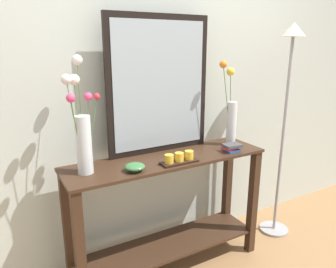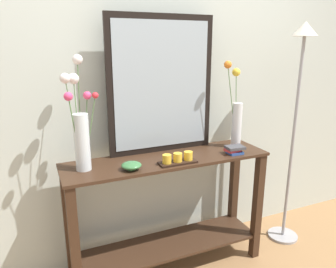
{
  "view_description": "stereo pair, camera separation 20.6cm",
  "coord_description": "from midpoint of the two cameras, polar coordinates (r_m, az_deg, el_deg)",
  "views": [
    {
      "loc": [
        -0.98,
        -1.73,
        1.56
      ],
      "look_at": [
        0.0,
        0.0,
        1.0
      ],
      "focal_mm": 34.18,
      "sensor_mm": 36.0,
      "label": 1
    },
    {
      "loc": [
        -0.8,
        -1.82,
        1.56
      ],
      "look_at": [
        0.0,
        0.0,
        1.0
      ],
      "focal_mm": 34.18,
      "sensor_mm": 36.0,
      "label": 2
    }
  ],
  "objects": [
    {
      "name": "tall_vase_left",
      "position": [
        1.89,
        -12.41,
        1.21
      ],
      "size": [
        0.21,
        0.19,
        0.67
      ],
      "color": "silver",
      "rests_on": "console_table"
    },
    {
      "name": "vase_right",
      "position": [
        2.35,
        14.5,
        3.12
      ],
      "size": [
        0.16,
        0.1,
        0.62
      ],
      "color": "silver",
      "rests_on": "console_table"
    },
    {
      "name": "mirror_leaning",
      "position": [
        2.15,
        1.62,
        8.59
      ],
      "size": [
        0.74,
        0.03,
        0.91
      ],
      "color": "black",
      "rests_on": "console_table"
    },
    {
      "name": "decorative_bowl",
      "position": [
        1.91,
        -3.48,
        -5.67
      ],
      "size": [
        0.12,
        0.12,
        0.05
      ],
      "color": "#38703D",
      "rests_on": "console_table"
    },
    {
      "name": "book_stack",
      "position": [
        2.25,
        14.34,
        -2.75
      ],
      "size": [
        0.13,
        0.1,
        0.05
      ],
      "color": "#2D519E",
      "rests_on": "console_table"
    },
    {
      "name": "floor_lamp",
      "position": [
        2.62,
        24.22,
        5.53
      ],
      "size": [
        0.24,
        0.24,
        1.72
      ],
      "color": "#9E9EA3",
      "rests_on": "ground"
    },
    {
      "name": "console_table",
      "position": [
        2.25,
        2.69,
        -12.52
      ],
      "size": [
        1.38,
        0.37,
        0.84
      ],
      "color": "#382316",
      "rests_on": "ground"
    },
    {
      "name": "candle_tray",
      "position": [
        2.01,
        4.69,
        -4.53
      ],
      "size": [
        0.24,
        0.09,
        0.07
      ],
      "color": "black",
      "rests_on": "console_table"
    },
    {
      "name": "ground_plane",
      "position": [
        2.53,
        2.53,
        -22.68
      ],
      "size": [
        7.0,
        6.0,
        0.02
      ],
      "primitive_type": "cube",
      "color": "#997047"
    },
    {
      "name": "wall_back",
      "position": [
        2.27,
        -0.52,
        10.39
      ],
      "size": [
        6.4,
        0.08,
        2.7
      ],
      "primitive_type": "cube",
      "color": "beige",
      "rests_on": "ground"
    }
  ]
}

